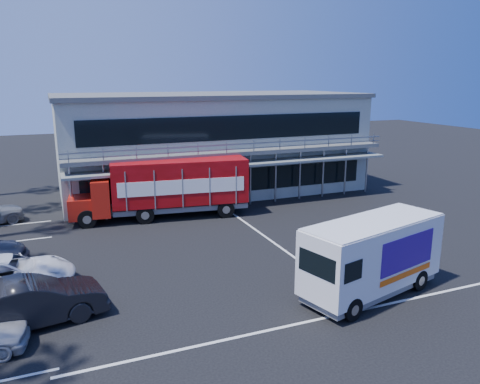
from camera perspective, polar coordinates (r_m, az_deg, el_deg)
name	(u,v)px	position (r m, az deg, el deg)	size (l,w,h in m)	color
ground	(253,260)	(22.35, 1.58, -8.33)	(120.00, 120.00, 0.00)	black
building	(210,142)	(36.06, -3.66, 6.12)	(22.40, 12.00, 7.30)	gray
red_truck	(168,186)	(29.00, -8.79, 0.74)	(10.84, 3.84, 3.57)	#B5190E
white_van	(372,256)	(19.18, 15.82, -7.49)	(6.58, 3.64, 3.05)	silver
parked_car_b	(31,303)	(18.11, -24.11, -12.20)	(1.75, 5.02, 1.65)	black
parked_car_c	(7,274)	(21.26, -26.50, -8.92)	(2.39, 5.19, 1.44)	white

